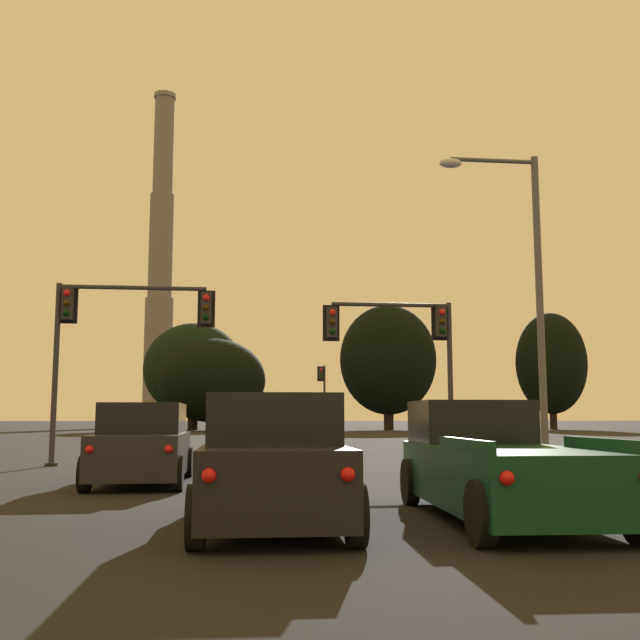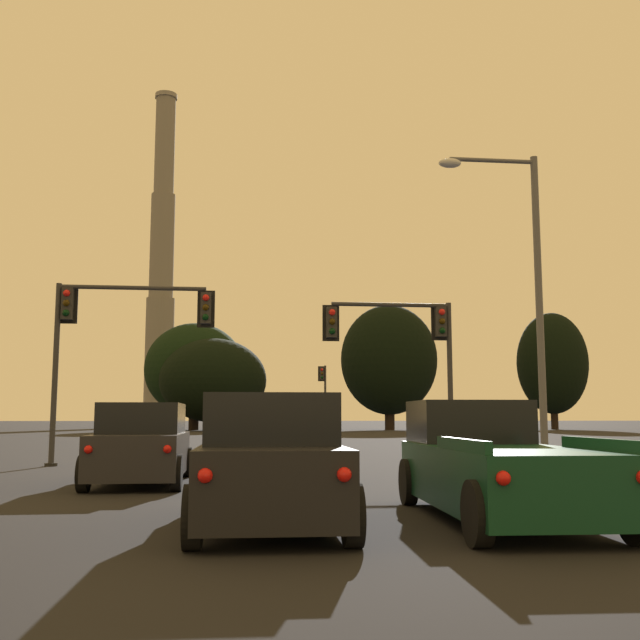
% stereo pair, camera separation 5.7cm
% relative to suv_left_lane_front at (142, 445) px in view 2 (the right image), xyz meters
% --- Properties ---
extents(suv_left_lane_front, '(2.13, 4.92, 1.86)m').
position_rel_suv_left_lane_front_xyz_m(suv_left_lane_front, '(0.00, 0.00, 0.00)').
color(suv_left_lane_front, '#232328').
rests_on(suv_left_lane_front, ground_plane).
extents(pickup_truck_right_lane_second, '(2.39, 5.57, 1.82)m').
position_rel_suv_left_lane_front_xyz_m(pickup_truck_right_lane_second, '(6.13, -6.73, -0.09)').
color(pickup_truck_right_lane_second, '#0F3823').
rests_on(pickup_truck_right_lane_second, ground_plane).
extents(hatchback_center_lane_front, '(1.99, 4.14, 1.44)m').
position_rel_suv_left_lane_front_xyz_m(hatchback_center_lane_front, '(3.27, 0.42, -0.23)').
color(hatchback_center_lane_front, silver).
rests_on(hatchback_center_lane_front, ground_plane).
extents(suv_center_lane_second, '(2.18, 4.93, 1.86)m').
position_rel_suv_left_lane_front_xyz_m(suv_center_lane_second, '(2.66, -7.06, 0.00)').
color(suv_center_lane_second, black).
rests_on(suv_center_lane_second, ground_plane).
extents(traffic_light_overhead_left, '(5.23, 0.50, 5.86)m').
position_rel_suv_left_lane_front_xyz_m(traffic_light_overhead_left, '(-1.94, 6.71, 3.58)').
color(traffic_light_overhead_left, '#2D2D30').
rests_on(traffic_light_overhead_left, ground_plane).
extents(traffic_light_overhead_right, '(4.59, 0.50, 5.47)m').
position_rel_suv_left_lane_front_xyz_m(traffic_light_overhead_right, '(7.97, 6.96, 3.26)').
color(traffic_light_overhead_right, '#2D2D30').
rests_on(traffic_light_overhead_right, ground_plane).
extents(traffic_light_far_right, '(0.78, 0.50, 5.79)m').
position_rel_suv_left_lane_front_xyz_m(traffic_light_far_right, '(9.35, 43.71, 2.90)').
color(traffic_light_far_right, '#2D2D30').
rests_on(traffic_light_far_right, ground_plane).
extents(street_lamp, '(2.87, 0.36, 8.85)m').
position_rel_suv_left_lane_front_xyz_m(street_lamp, '(10.05, 1.57, 4.48)').
color(street_lamp, '#56565B').
rests_on(street_lamp, ground_plane).
extents(smokestack, '(7.00, 7.00, 53.50)m').
position_rel_suv_left_lane_front_xyz_m(smokestack, '(-9.87, 99.63, 20.07)').
color(smokestack, slate).
rests_on(smokestack, ground_plane).
extents(treeline_center_right, '(12.24, 11.02, 10.52)m').
position_rel_suv_left_lane_front_xyz_m(treeline_center_right, '(-0.54, 68.59, 4.82)').
color(treeline_center_right, black).
rests_on(treeline_center_right, ground_plane).
extents(treeline_right_mid, '(11.82, 10.64, 12.66)m').
position_rel_suv_left_lane_front_xyz_m(treeline_right_mid, '(-2.82, 71.84, 6.26)').
color(treeline_right_mid, black).
rests_on(treeline_right_mid, ground_plane).
extents(treeline_far_left, '(11.69, 10.52, 15.09)m').
position_rel_suv_left_lane_front_xyz_m(treeline_far_left, '(20.47, 70.82, 7.52)').
color(treeline_far_left, black).
rests_on(treeline_far_left, ground_plane).
extents(treeline_far_right, '(8.86, 7.98, 14.62)m').
position_rel_suv_left_lane_front_xyz_m(treeline_far_right, '(41.60, 71.98, 7.35)').
color(treeline_far_right, black).
rests_on(treeline_far_right, ground_plane).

